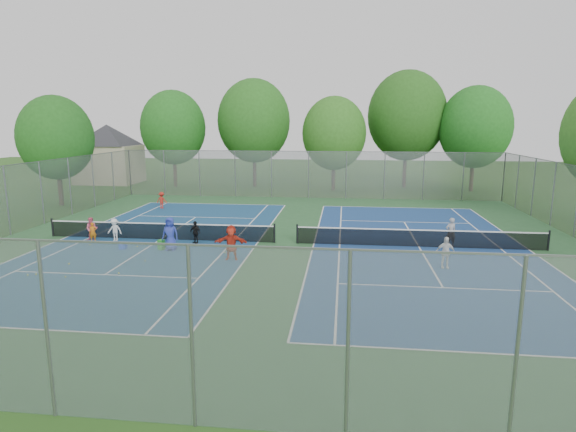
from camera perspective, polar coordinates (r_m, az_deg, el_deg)
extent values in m
plane|color=#275319|center=(25.93, -0.26, -3.24)|extent=(120.00, 120.00, 0.00)
cube|color=#2B5B31|center=(25.93, -0.26, -3.23)|extent=(32.00, 32.00, 0.01)
cube|color=navy|center=(27.64, -14.83, -2.68)|extent=(10.97, 23.77, 0.01)
cube|color=navy|center=(26.05, 15.24, -3.54)|extent=(10.97, 23.77, 0.01)
cube|color=black|center=(27.54, -14.88, -1.80)|extent=(12.87, 0.10, 0.91)
cube|color=black|center=(25.94, 15.29, -2.60)|extent=(12.87, 0.10, 0.91)
cube|color=gray|center=(41.30, 2.44, 4.90)|extent=(32.00, 0.10, 4.00)
cube|color=gray|center=(10.42, -11.34, -14.08)|extent=(32.00, 0.10, 4.00)
cube|color=gray|center=(31.70, -30.34, 1.54)|extent=(0.10, 32.00, 4.00)
cube|color=#B7A88C|center=(55.16, -20.43, 5.76)|extent=(6.00, 5.00, 4.00)
pyramid|color=#2D2D33|center=(54.99, -20.73, 10.12)|extent=(11.03, 11.03, 2.20)
cylinder|color=#443326|center=(50.16, -13.25, 5.41)|extent=(0.36, 0.36, 3.50)
ellipsoid|color=#1F5E1B|center=(49.95, -13.46, 10.16)|extent=(6.40, 6.40, 7.36)
cylinder|color=#443326|center=(49.00, -3.98, 5.76)|extent=(0.36, 0.36, 3.85)
ellipsoid|color=#245D1B|center=(48.80, -4.06, 11.17)|extent=(7.20, 7.20, 8.28)
cylinder|color=#443326|center=(46.21, 5.39, 4.98)|extent=(0.36, 0.36, 3.15)
ellipsoid|color=#2E671D|center=(45.97, 5.48, 9.73)|extent=(6.00, 6.00, 6.90)
cylinder|color=#443326|center=(49.49, 13.66, 5.73)|extent=(0.36, 0.36, 4.20)
ellipsoid|color=#245618|center=(49.31, 13.92, 11.47)|extent=(7.60, 7.60, 8.74)
cylinder|color=#443326|center=(48.66, 20.97, 4.82)|extent=(0.36, 0.36, 3.50)
ellipsoid|color=#1F611C|center=(48.45, 21.31, 9.79)|extent=(6.60, 6.60, 7.59)
cylinder|color=#443326|center=(41.60, -25.40, 3.31)|extent=(0.36, 0.36, 3.15)
ellipsoid|color=#1D5618|center=(41.34, -25.82, 8.35)|extent=(5.60, 5.60, 6.44)
cube|color=#183FB7|center=(26.12, -18.98, -3.43)|extent=(0.34, 0.34, 0.28)
cube|color=green|center=(25.37, -14.80, -3.32)|extent=(0.33, 0.33, 0.53)
imported|color=#C86B12|center=(28.29, -22.12, -1.77)|extent=(0.45, 0.38, 1.05)
imported|color=#DF5678|center=(28.54, -22.23, -1.43)|extent=(0.71, 0.60, 1.29)
imported|color=silver|center=(27.93, -19.86, -1.55)|extent=(0.83, 0.51, 1.25)
imported|color=black|center=(26.23, -10.93, -1.90)|extent=(0.77, 0.59, 1.22)
imported|color=#293899|center=(25.02, -13.79, -2.07)|extent=(0.85, 0.57, 1.72)
imported|color=red|center=(22.81, -6.75, -3.14)|extent=(1.57, 0.55, 1.67)
imported|color=#AF2519|center=(37.48, -14.73, 1.81)|extent=(0.86, 0.56, 1.26)
imported|color=#939396|center=(26.46, 18.73, -1.83)|extent=(0.63, 0.49, 1.54)
imported|color=silver|center=(22.49, 18.15, -4.13)|extent=(0.85, 0.36, 1.44)
sphere|color=yellow|center=(21.95, -19.42, -6.45)|extent=(0.07, 0.07, 0.07)
sphere|color=#C4CF30|center=(23.19, -27.68, -6.18)|extent=(0.07, 0.07, 0.07)
sphere|color=#D4F138|center=(27.48, -22.44, -3.20)|extent=(0.07, 0.07, 0.07)
sphere|color=yellow|center=(24.20, -24.51, -5.22)|extent=(0.07, 0.07, 0.07)
sphere|color=#B8D331|center=(22.27, -24.87, -6.60)|extent=(0.07, 0.07, 0.07)
sphere|color=#BBE535|center=(24.08, -7.47, -4.37)|extent=(0.07, 0.07, 0.07)
sphere|color=#C5EA36|center=(23.26, -28.46, -6.20)|extent=(0.07, 0.07, 0.07)
sphere|color=#AFCF30|center=(26.26, -17.43, -3.50)|extent=(0.07, 0.07, 0.07)
sphere|color=gold|center=(24.48, -7.28, -4.11)|extent=(0.07, 0.07, 0.07)
sphere|color=#B4D030|center=(23.49, -16.59, -5.14)|extent=(0.07, 0.07, 0.07)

